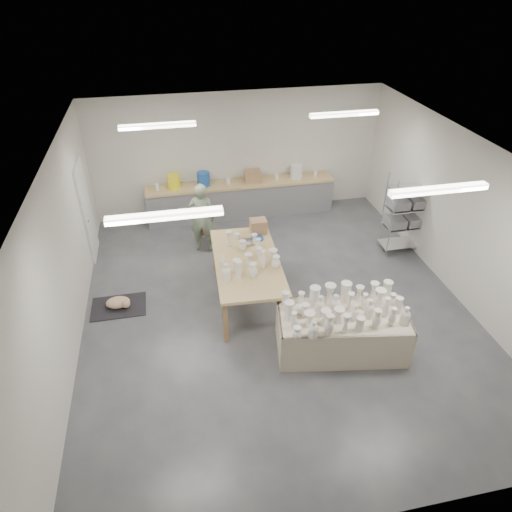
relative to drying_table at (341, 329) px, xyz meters
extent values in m
plane|color=#424449|center=(-0.78, 1.29, -0.44)|extent=(8.00, 8.00, 0.00)
cube|color=white|center=(-0.78, 1.29, 2.55)|extent=(7.00, 8.00, 0.02)
cube|color=silver|center=(-0.78, 5.29, 1.06)|extent=(7.00, 0.02, 3.00)
cube|color=silver|center=(-0.78, -2.71, 1.06)|extent=(7.00, 0.02, 3.00)
cube|color=silver|center=(-4.28, 1.29, 1.06)|extent=(0.02, 8.00, 3.00)
cube|color=silver|center=(2.72, 1.29, 1.06)|extent=(0.02, 8.00, 3.00)
cube|color=white|center=(-4.25, 3.89, 0.61)|extent=(0.05, 0.90, 2.10)
cube|color=white|center=(-2.58, -0.21, 2.50)|extent=(1.40, 0.12, 0.08)
cube|color=white|center=(1.02, -0.21, 2.50)|extent=(1.40, 0.12, 0.08)
cube|color=white|center=(-2.58, 3.29, 2.50)|extent=(1.40, 0.12, 0.08)
cube|color=white|center=(1.02, 3.29, 2.50)|extent=(1.40, 0.12, 0.08)
cube|color=tan|center=(-0.78, 4.97, 0.43)|extent=(4.60, 0.60, 0.06)
cube|color=slate|center=(-0.78, 4.97, -0.02)|extent=(4.60, 0.55, 0.84)
cylinder|color=yellow|center=(-2.38, 4.97, 0.63)|extent=(0.30, 0.30, 0.34)
cylinder|color=#2054AF|center=(-1.68, 4.97, 0.63)|extent=(0.30, 0.30, 0.34)
cylinder|color=white|center=(0.62, 4.97, 0.63)|extent=(0.30, 0.30, 0.34)
cube|color=#A78150|center=(-0.48, 4.97, 0.60)|extent=(0.40, 0.30, 0.28)
cylinder|color=white|center=(-2.78, 4.97, 0.53)|extent=(0.10, 0.10, 0.14)
cylinder|color=white|center=(-1.08, 4.97, 0.53)|extent=(0.10, 0.10, 0.14)
cylinder|color=white|center=(0.12, 4.97, 0.53)|extent=(0.10, 0.10, 0.14)
cylinder|color=white|center=(1.12, 4.97, 0.53)|extent=(0.10, 0.10, 0.14)
cylinder|color=silver|center=(2.00, 2.47, 0.46)|extent=(0.02, 0.02, 1.80)
cylinder|color=silver|center=(2.84, 2.47, 0.46)|extent=(0.02, 0.02, 1.80)
cylinder|color=silver|center=(2.00, 2.91, 0.46)|extent=(0.02, 0.02, 1.80)
cylinder|color=silver|center=(2.84, 2.91, 0.46)|extent=(0.02, 0.02, 1.80)
cube|color=silver|center=(2.42, 2.69, -0.29)|extent=(0.88, 0.48, 0.02)
cube|color=silver|center=(2.42, 2.69, 0.16)|extent=(0.88, 0.48, 0.02)
cube|color=silver|center=(2.42, 2.69, 0.61)|extent=(0.88, 0.48, 0.02)
cube|color=silver|center=(2.42, 2.69, 1.06)|extent=(0.88, 0.48, 0.02)
cube|color=slate|center=(2.20, 2.69, 0.28)|extent=(0.38, 0.42, 0.18)
cube|color=slate|center=(2.64, 2.69, 0.28)|extent=(0.38, 0.42, 0.18)
cube|color=slate|center=(2.20, 2.69, 0.73)|extent=(0.38, 0.42, 0.18)
cube|color=slate|center=(2.64, 2.69, 0.73)|extent=(0.38, 0.42, 0.18)
cube|color=olive|center=(0.01, 0.00, -0.12)|extent=(1.96, 1.13, 0.63)
cube|color=beige|center=(0.01, 0.00, 0.28)|extent=(2.22, 1.32, 0.03)
cube|color=beige|center=(0.01, -0.48, -0.07)|extent=(2.07, 0.37, 0.73)
cube|color=beige|center=(0.01, 0.47, -0.07)|extent=(2.07, 0.37, 0.73)
cube|color=tan|center=(-1.25, 1.65, 0.42)|extent=(1.29, 2.41, 0.06)
cube|color=olive|center=(-1.77, 0.54, -0.02)|extent=(0.08, 0.08, 0.82)
cube|color=olive|center=(-0.74, 0.54, -0.02)|extent=(0.08, 0.08, 0.82)
cube|color=olive|center=(-1.77, 2.75, -0.02)|extent=(0.08, 0.08, 0.82)
cube|color=olive|center=(-0.74, 2.75, -0.02)|extent=(0.08, 0.08, 0.82)
ellipsoid|color=silver|center=(-1.15, 2.19, 0.50)|extent=(0.26, 0.26, 0.12)
cylinder|color=#2054AF|center=(-0.92, 2.33, 0.46)|extent=(0.26, 0.26, 0.03)
cylinder|color=white|center=(-1.30, 2.42, 0.51)|extent=(0.11, 0.11, 0.12)
cube|color=#A78150|center=(-0.84, 2.59, 0.59)|extent=(0.32, 0.26, 0.28)
cube|color=black|center=(-3.68, 1.87, -0.43)|extent=(1.00, 0.70, 0.02)
ellipsoid|color=white|center=(-3.68, 1.87, -0.32)|extent=(0.46, 0.33, 0.19)
sphere|color=white|center=(-3.53, 1.77, -0.31)|extent=(0.16, 0.16, 0.16)
imported|color=gray|center=(-1.88, 3.56, 0.36)|extent=(0.67, 0.53, 1.60)
cylinder|color=red|center=(-1.88, 3.83, -0.12)|extent=(0.37, 0.37, 0.04)
cylinder|color=silver|center=(-1.73, 3.84, -0.28)|extent=(0.02, 0.02, 0.31)
cylinder|color=silver|center=(-1.96, 3.96, -0.28)|extent=(0.02, 0.02, 0.31)
cylinder|color=silver|center=(-1.95, 3.70, -0.28)|extent=(0.02, 0.02, 0.31)
camera|label=1|loc=(-2.48, -5.14, 5.12)|focal=32.00mm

